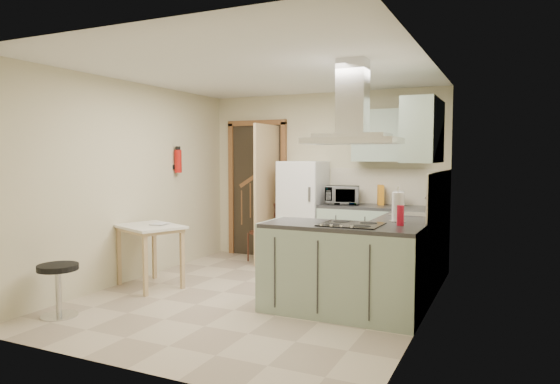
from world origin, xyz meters
The scene contains 28 objects.
floor centered at (0.00, 0.00, 0.00)m, with size 4.20×4.20×0.00m, color #BFAE94.
ceiling centered at (0.00, 0.00, 2.50)m, with size 4.20×4.20×0.00m, color silver.
back_wall centered at (0.00, 2.10, 1.25)m, with size 3.60×3.60×0.00m, color beige.
left_wall centered at (-1.80, 0.00, 1.25)m, with size 4.20×4.20×0.00m, color beige.
right_wall centered at (1.80, 0.00, 1.25)m, with size 4.20×4.20×0.00m, color beige.
doorway centered at (-1.10, 2.07, 1.05)m, with size 1.10×0.12×2.10m, color brown.
fridge centered at (-0.20, 1.80, 0.75)m, with size 0.60×0.60×1.50m, color white.
counter_back centered at (0.66, 1.80, 0.45)m, with size 1.08×0.60×0.90m, color #9EB2A0.
counter_right centered at (1.50, 1.12, 0.45)m, with size 0.60×1.95×0.90m, color #9EB2A0.
splashback centered at (0.96, 2.09, 1.15)m, with size 1.68×0.02×0.50m, color beige.
wall_cabinet_back centered at (0.95, 1.93, 1.85)m, with size 0.85×0.35×0.70m, color #9EB2A0.
wall_cabinet_right centered at (1.62, 0.85, 1.85)m, with size 0.35×0.90×0.70m, color #9EB2A0.
peninsula centered at (1.02, -0.18, 0.45)m, with size 1.55×0.65×0.90m, color #9EB2A0.
hob centered at (1.12, -0.18, 0.91)m, with size 0.58×0.50×0.01m, color black.
extractor_hood centered at (1.12, -0.18, 1.72)m, with size 0.90×0.55×0.10m, color silver.
sink centered at (1.50, 0.95, 0.91)m, with size 0.45×0.40×0.01m, color silver.
fire_extinguisher centered at (-1.74, 0.90, 1.50)m, with size 0.10×0.10×0.32m, color #B2140F.
drop_leaf_table centered at (-1.38, -0.16, 0.37)m, with size 0.80×0.60×0.75m, color #DDB288.
bentwood_chair centered at (-0.86, 1.76, 0.43)m, with size 0.38×0.38×0.85m, color #431C16.
stool centered at (-1.46, -1.43, 0.26)m, with size 0.39×0.39×0.52m, color black.
microwave centered at (0.39, 1.79, 1.03)m, with size 0.46×0.31×0.26m, color black.
kettle centered at (1.17, 1.83, 1.01)m, with size 0.15×0.15×0.23m, color silver.
cereal_box centered at (0.89, 1.96, 1.04)m, with size 0.07×0.18×0.27m, color orange.
soap_bottle centered at (1.64, 1.45, 0.99)m, with size 0.08×0.08×0.17m, color silver.
paper_towel centered at (1.49, 0.26, 1.06)m, with size 0.12×0.12×0.31m, color silver.
cup centered at (1.42, 0.51, 0.94)m, with size 0.11×0.11×0.08m, color silver.
red_bottle centered at (1.57, -0.02, 1.00)m, with size 0.07×0.07×0.20m, color red.
book centered at (-1.38, -0.09, 0.80)m, with size 0.16×0.22×0.10m, color maroon.
Camera 1 is at (2.55, -4.86, 1.57)m, focal length 32.00 mm.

